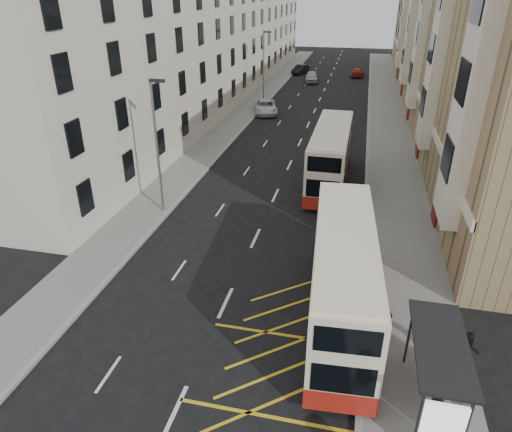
% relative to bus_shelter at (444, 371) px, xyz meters
% --- Properties ---
extents(ground, '(200.00, 200.00, 0.00)m').
position_rel_bus_shelter_xyz_m(ground, '(-8.34, 0.39, -2.14)').
color(ground, black).
rests_on(ground, ground).
extents(pavement_right, '(4.00, 120.00, 0.15)m').
position_rel_bus_shelter_xyz_m(pavement_right, '(-0.34, 30.39, -2.06)').
color(pavement_right, slate).
rests_on(pavement_right, ground).
extents(pavement_left, '(3.00, 120.00, 0.15)m').
position_rel_bus_shelter_xyz_m(pavement_left, '(-15.84, 30.39, -2.06)').
color(pavement_left, slate).
rests_on(pavement_left, ground).
extents(kerb_right, '(0.25, 120.00, 0.15)m').
position_rel_bus_shelter_xyz_m(kerb_right, '(-2.34, 30.39, -2.06)').
color(kerb_right, gray).
rests_on(kerb_right, ground).
extents(kerb_left, '(0.25, 120.00, 0.15)m').
position_rel_bus_shelter_xyz_m(kerb_left, '(-14.34, 30.39, -2.06)').
color(kerb_left, gray).
rests_on(kerb_left, ground).
extents(road_markings, '(10.00, 110.00, 0.01)m').
position_rel_bus_shelter_xyz_m(road_markings, '(-8.34, 45.39, -2.13)').
color(road_markings, silver).
rests_on(road_markings, ground).
extents(terrace_right, '(10.75, 79.00, 15.25)m').
position_rel_bus_shelter_xyz_m(terrace_right, '(6.54, 45.77, 5.38)').
color(terrace_right, '#928155').
rests_on(terrace_right, ground).
extents(terrace_left, '(9.18, 79.00, 13.25)m').
position_rel_bus_shelter_xyz_m(terrace_left, '(-21.77, 45.89, 4.38)').
color(terrace_left, beige).
rests_on(terrace_left, ground).
extents(bus_shelter, '(1.65, 4.25, 2.70)m').
position_rel_bus_shelter_xyz_m(bus_shelter, '(0.00, 0.00, 0.00)').
color(bus_shelter, black).
rests_on(bus_shelter, pavement_right).
extents(guard_railing, '(0.06, 6.56, 1.01)m').
position_rel_bus_shelter_xyz_m(guard_railing, '(-2.09, 6.14, -1.28)').
color(guard_railing, red).
rests_on(guard_railing, pavement_right).
extents(street_lamp_near, '(0.93, 0.18, 8.00)m').
position_rel_bus_shelter_xyz_m(street_lamp_near, '(-14.69, 12.39, 2.50)').
color(street_lamp_near, gray).
rests_on(street_lamp_near, pavement_left).
extents(street_lamp_far, '(0.93, 0.18, 8.00)m').
position_rel_bus_shelter_xyz_m(street_lamp_far, '(-14.69, 42.39, 2.50)').
color(street_lamp_far, gray).
rests_on(street_lamp_far, pavement_left).
extents(double_decker_front, '(3.08, 10.57, 4.16)m').
position_rel_bus_shelter_xyz_m(double_decker_front, '(-3.34, 4.47, -0.02)').
color(double_decker_front, '#F6E6C3').
rests_on(double_decker_front, ground).
extents(double_decker_rear, '(2.44, 10.36, 4.12)m').
position_rel_bus_shelter_xyz_m(double_decker_rear, '(-5.02, 19.22, -0.04)').
color(double_decker_rear, '#F6E6C3').
rests_on(double_decker_rear, ground).
extents(pedestrian_near, '(0.83, 0.73, 1.91)m').
position_rel_bus_shelter_xyz_m(pedestrian_near, '(-1.85, 1.51, -1.03)').
color(pedestrian_near, black).
rests_on(pedestrian_near, pavement_right).
extents(pedestrian_mid, '(0.88, 0.73, 1.66)m').
position_rel_bus_shelter_xyz_m(pedestrian_mid, '(1.31, 2.38, -1.16)').
color(pedestrian_mid, black).
rests_on(pedestrian_mid, pavement_right).
extents(pedestrian_far, '(1.19, 0.69, 1.91)m').
position_rel_bus_shelter_xyz_m(pedestrian_far, '(-1.82, 3.74, -1.03)').
color(pedestrian_far, black).
rests_on(pedestrian_far, pavement_right).
extents(white_van, '(3.69, 5.60, 1.43)m').
position_rel_bus_shelter_xyz_m(white_van, '(-13.54, 37.91, -1.42)').
color(white_van, silver).
rests_on(white_van, ground).
extents(car_silver, '(2.28, 4.70, 1.54)m').
position_rel_bus_shelter_xyz_m(car_silver, '(-10.71, 57.13, -1.37)').
color(car_silver, '#A2A4AA').
rests_on(car_silver, ground).
extents(car_dark, '(2.49, 4.43, 1.38)m').
position_rel_bus_shelter_xyz_m(car_dark, '(-13.26, 63.90, -1.45)').
color(car_dark, black).
rests_on(car_dark, ground).
extents(car_red, '(2.02, 4.52, 1.29)m').
position_rel_bus_shelter_xyz_m(car_red, '(-4.33, 63.44, -1.49)').
color(car_red, '#B01F18').
rests_on(car_red, ground).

